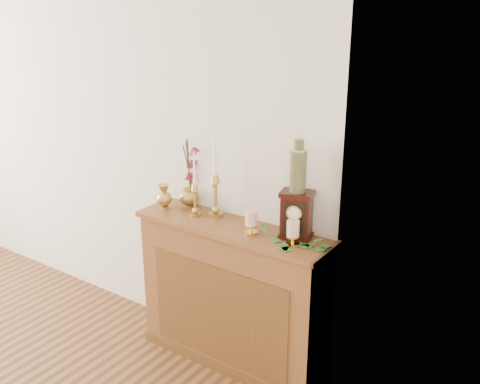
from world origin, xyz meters
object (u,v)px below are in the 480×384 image
Objects in this scene: candlestick_left at (195,195)px; candlestick_center at (215,189)px; mantel_clock at (296,215)px; bud_vase at (164,197)px; ginger_jar at (192,174)px; ceramic_vase at (298,169)px.

candlestick_center reaches higher than candlestick_left.
bud_vase is at bearing 170.74° from mantel_clock.
ginger_jar is at bearing 162.38° from candlestick_center.
bud_vase is at bearing -166.95° from candlestick_center.
candlestick_left is 0.24m from bud_vase.
candlestick_center is at bearing -178.92° from ceramic_vase.
candlestick_center is 1.88× the size of ceramic_vase.
ceramic_vase is (-0.00, 0.00, 0.27)m from mantel_clock.
mantel_clock is (0.89, 0.09, 0.05)m from bud_vase.
mantel_clock is (0.80, -0.07, -0.07)m from ginger_jar.
candlestick_left is 0.71m from ceramic_vase.
ceramic_vase is at bearing 90.00° from mantel_clock.
candlestick_left is 0.66m from mantel_clock.
ginger_jar reaches higher than mantel_clock.
mantel_clock reaches higher than bud_vase.
mantel_clock is 0.93× the size of ceramic_vase.
bud_vase is 0.95m from ceramic_vase.
bud_vase is 0.35× the size of ginger_jar.
candlestick_left is at bearing -150.77° from candlestick_center.
ginger_jar is (-0.14, 0.14, 0.07)m from candlestick_left.
candlestick_center is 0.55m from mantel_clock.
ceramic_vase is (0.89, 0.09, 0.32)m from bud_vase.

